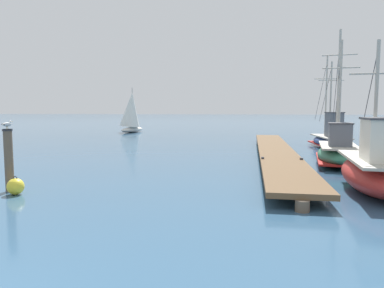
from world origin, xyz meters
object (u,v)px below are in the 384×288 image
(fishing_boat_1, at_px, (331,138))
(fishing_boat_2, at_px, (376,169))
(mooring_buoy, at_px, (16,186))
(distant_sailboat, at_px, (131,112))
(perched_seagull, at_px, (7,124))
(fishing_boat_0, at_px, (338,152))
(mooring_piling, at_px, (9,159))

(fishing_boat_1, distance_m, fishing_boat_2, 13.63)
(mooring_buoy, relative_size, distant_sailboat, 0.11)
(perched_seagull, bearing_deg, mooring_buoy, -38.31)
(fishing_boat_0, bearing_deg, fishing_boat_1, 80.74)
(perched_seagull, bearing_deg, fishing_boat_1, 50.27)
(fishing_boat_0, height_order, distant_sailboat, fishing_boat_0)
(fishing_boat_0, height_order, mooring_piling, fishing_boat_0)
(fishing_boat_0, height_order, fishing_boat_1, fishing_boat_0)
(fishing_boat_2, height_order, mooring_piling, fishing_boat_2)
(distant_sailboat, bearing_deg, mooring_piling, -78.24)
(fishing_boat_1, distance_m, mooring_piling, 19.82)
(fishing_boat_0, bearing_deg, distant_sailboat, 129.26)
(mooring_piling, xyz_separation_m, perched_seagull, (-0.00, -0.01, 1.09))
(fishing_boat_1, xyz_separation_m, mooring_buoy, (-12.21, -15.61, -0.40))
(fishing_boat_1, relative_size, mooring_buoy, 11.79)
(fishing_boat_1, bearing_deg, mooring_piling, -129.74)
(fishing_boat_1, bearing_deg, fishing_boat_2, -96.23)
(fishing_boat_1, bearing_deg, perched_seagull, -129.73)
(fishing_boat_0, xyz_separation_m, fishing_boat_2, (-0.20, -5.70, 0.13))
(mooring_piling, bearing_deg, perched_seagull, -104.40)
(mooring_piling, height_order, mooring_buoy, mooring_piling)
(fishing_boat_1, height_order, mooring_piling, fishing_boat_1)
(fishing_boat_0, distance_m, distant_sailboat, 27.47)
(fishing_boat_2, distance_m, mooring_buoy, 10.94)
(fishing_boat_0, xyz_separation_m, fishing_boat_1, (1.28, 7.84, 0.04))
(mooring_piling, height_order, perched_seagull, perched_seagull)
(mooring_piling, distance_m, perched_seagull, 1.09)
(perched_seagull, bearing_deg, mooring_piling, 75.60)
(fishing_boat_0, distance_m, mooring_piling, 13.59)
(mooring_piling, distance_m, distant_sailboat, 29.26)
(perched_seagull, bearing_deg, distant_sailboat, 101.75)
(mooring_piling, relative_size, perched_seagull, 5.18)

